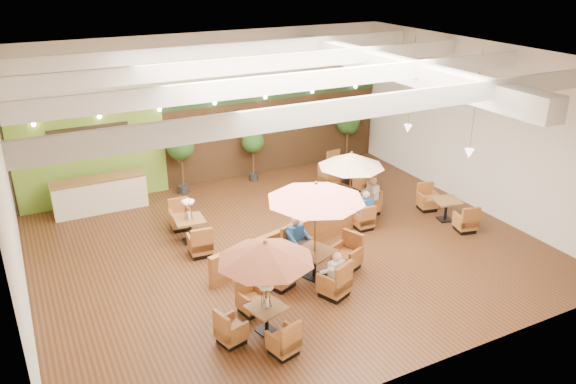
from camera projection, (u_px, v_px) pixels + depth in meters
room at (275, 116)px, 16.25m from camera, size 14.04×14.00×5.52m
service_counter at (100, 194)px, 18.69m from camera, size 3.00×0.75×1.18m
booth_divider at (300, 236)px, 16.25m from camera, size 6.13×1.77×0.87m
table_0 at (264, 268)px, 12.14m from camera, size 2.30×2.42×2.37m
table_1 at (316, 214)px, 14.27m from camera, size 2.88×2.88×2.76m
table_2 at (351, 173)px, 17.71m from camera, size 2.24×2.24×2.31m
table_3 at (190, 226)px, 16.68m from camera, size 0.92×2.56×1.53m
table_4 at (446, 210)px, 18.09m from camera, size 0.96×2.50×0.90m
table_5 at (344, 175)px, 20.96m from camera, size 1.76×2.56×0.93m
topiary_0 at (181, 149)px, 19.65m from camera, size 0.96×0.96×2.23m
topiary_1 at (253, 143)px, 20.88m from camera, size 0.85×0.85×1.96m
topiary_2 at (348, 125)px, 22.55m from camera, size 0.95×0.95×2.21m
diner_0 at (335, 270)px, 13.87m from camera, size 0.44×0.39×0.81m
diner_1 at (297, 235)px, 15.52m from camera, size 0.46×0.41×0.86m
diner_2 at (280, 261)px, 14.28m from camera, size 0.39×0.43×0.79m
diner_3 at (364, 206)px, 17.34m from camera, size 0.43×0.36×0.84m
diner_4 at (371, 192)px, 18.38m from camera, size 0.33×0.41×0.82m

